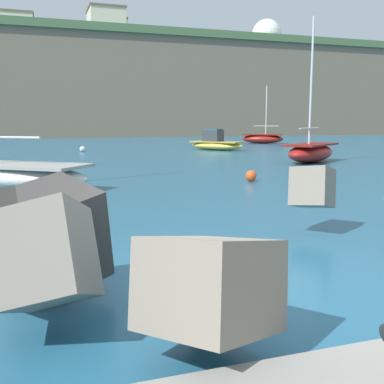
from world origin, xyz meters
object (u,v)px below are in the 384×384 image
station_building_east (126,40)px  station_building_annex (12,26)px  radar_dome (267,37)px  mooring_buoy_inner (251,176)px  boat_mid_left (7,175)px  boat_near_left (216,143)px  boat_far_left (263,138)px  station_building_central (106,27)px  station_building_west (108,33)px  boat_near_centre (311,152)px  mooring_buoy_middle (82,149)px

station_building_east → station_building_annex: size_ratio=0.91×
radar_dome → mooring_buoy_inner: bearing=-117.7°
boat_mid_left → mooring_buoy_inner: (8.98, -0.66, -0.30)m
boat_near_left → station_building_east: size_ratio=0.74×
boat_far_left → station_building_central: 49.68m
station_building_west → radar_dome: bearing=7.1°
boat_near_centre → mooring_buoy_middle: boat_near_centre is taller
boat_mid_left → station_building_west: station_building_west is taller
boat_near_centre → station_building_central: 69.90m
mooring_buoy_middle → station_building_west: bearing=79.3°
radar_dome → station_building_annex: (-54.03, -7.30, -2.47)m
mooring_buoy_middle → station_building_annex: station_building_annex is taller
mooring_buoy_inner → boat_near_left: bearing=72.3°
mooring_buoy_inner → radar_dome: bearing=62.3°
boat_far_left → station_building_east: bearing=95.0°
station_building_central → boat_near_left: bearing=-88.9°
boat_near_left → station_building_central: bearing=91.1°
boat_mid_left → mooring_buoy_middle: (4.38, 20.16, -0.30)m
boat_far_left → boat_near_centre: bearing=-110.6°
boat_near_centre → mooring_buoy_inner: 9.90m
boat_near_left → boat_far_left: boat_far_left is taller
boat_near_left → station_building_east: station_building_east is taller
mooring_buoy_middle → radar_dome: bearing=52.0°
station_building_east → station_building_west: bearing=-125.9°
station_building_annex → boat_mid_left: bearing=-88.2°
boat_mid_left → station_building_central: bearing=79.0°
boat_mid_left → station_building_annex: 75.83m
mooring_buoy_inner → station_building_annex: size_ratio=0.06×
boat_near_left → boat_far_left: bearing=46.1°
mooring_buoy_middle → station_building_annex: 56.96m
boat_near_left → station_building_annex: size_ratio=0.68×
boat_mid_left → boat_near_left: bearing=51.3°
station_building_central → station_building_east: size_ratio=1.16×
station_building_west → station_building_annex: bearing=-171.1°
radar_dome → station_building_west: size_ratio=1.24×
boat_near_centre → mooring_buoy_middle: size_ratio=18.42×
boat_near_left → station_building_annex: 60.10m
boat_near_left → mooring_buoy_middle: size_ratio=11.43×
mooring_buoy_middle → station_building_central: 57.57m
radar_dome → station_building_annex: size_ratio=1.16×
radar_dome → station_building_annex: radar_dome is taller
mooring_buoy_middle → station_building_east: station_building_east is taller
radar_dome → station_building_east: bearing=176.0°
station_building_west → mooring_buoy_inner: bearing=-94.4°
boat_far_left → station_building_west: station_building_west is taller
mooring_buoy_inner → radar_dome: (42.79, 81.44, 21.40)m
boat_far_left → mooring_buoy_middle: bearing=-156.9°
boat_mid_left → mooring_buoy_middle: boat_mid_left is taller
boat_near_left → boat_near_centre: 12.93m
boat_near_centre → station_building_west: (-1.18, 69.99, 18.81)m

